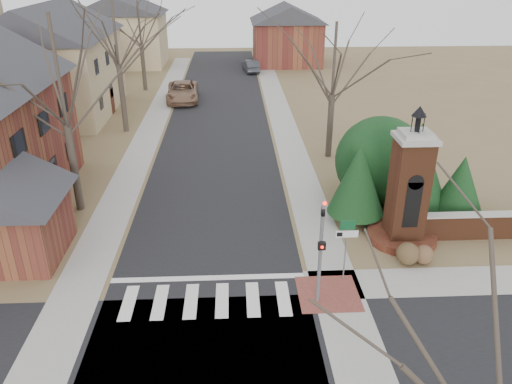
{
  "coord_description": "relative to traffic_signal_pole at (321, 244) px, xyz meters",
  "views": [
    {
      "loc": [
        1.16,
        -14.97,
        12.12
      ],
      "look_at": [
        2.18,
        6.0,
        2.17
      ],
      "focal_mm": 35.0,
      "sensor_mm": 36.0,
      "label": 1
    }
  ],
  "objects": [
    {
      "name": "sidewalk_left",
      "position": [
        -9.5,
        21.43,
        -2.58
      ],
      "size": [
        2.0,
        60.0,
        0.02
      ],
      "primitive_type": "cube",
      "color": "gray",
      "rests_on": "ground"
    },
    {
      "name": "crosswalk_zone",
      "position": [
        -4.3,
        0.23,
        -2.58
      ],
      "size": [
        8.0,
        2.2,
        0.02
      ],
      "primitive_type": "cube",
      "color": "silver",
      "rests_on": "ground"
    },
    {
      "name": "brick_gate_monument",
      "position": [
        4.7,
        4.42,
        -0.42
      ],
      "size": [
        3.2,
        3.2,
        6.47
      ],
      "color": "brown",
      "rests_on": "ground"
    },
    {
      "name": "pickup_truck",
      "position": [
        -7.7,
        30.14,
        -1.74
      ],
      "size": [
        3.13,
        6.22,
        1.69
      ],
      "primitive_type": "imported",
      "rotation": [
        0.0,
        0.0,
        0.05
      ],
      "color": "#856048",
      "rests_on": "ground"
    },
    {
      "name": "sidewalk_right_main",
      "position": [
        0.9,
        21.43,
        -2.58
      ],
      "size": [
        2.0,
        60.0,
        0.02
      ],
      "primitive_type": "cube",
      "color": "gray",
      "rests_on": "ground"
    },
    {
      "name": "bare_tree_2",
      "position": [
        -11.8,
        34.43,
        4.44
      ],
      "size": [
        7.35,
        7.35,
        10.19
      ],
      "color": "#473D33",
      "rests_on": "ground"
    },
    {
      "name": "house_distant_left",
      "position": [
        -16.31,
        47.42,
        1.66
      ],
      "size": [
        10.8,
        8.8,
        8.53
      ],
      "color": "tan",
      "rests_on": "ground"
    },
    {
      "name": "brick_garden_wall",
      "position": [
        9.2,
        4.43,
        -1.93
      ],
      "size": [
        7.5,
        0.5,
        1.3
      ],
      "color": "brown",
      "rests_on": "ground"
    },
    {
      "name": "distant_car",
      "position": [
        -0.9,
        42.58,
        -1.89
      ],
      "size": [
        2.01,
        4.37,
        1.39
      ],
      "primitive_type": "imported",
      "rotation": [
        0.0,
        0.0,
        3.27
      ],
      "color": "#36393E",
      "rests_on": "ground"
    },
    {
      "name": "curb_apron",
      "position": [
        0.5,
        0.43,
        -2.57
      ],
      "size": [
        2.4,
        2.4,
        0.02
      ],
      "primitive_type": "cube",
      "color": "brown",
      "rests_on": "ground"
    },
    {
      "name": "house_stucco_left",
      "position": [
        -17.8,
        26.42,
        2.01
      ],
      "size": [
        9.8,
        12.8,
        9.28
      ],
      "color": "tan",
      "rests_on": "ground"
    },
    {
      "name": "evergreen_mid",
      "position": [
        6.2,
        7.63,
        0.01
      ],
      "size": [
        3.4,
        3.4,
        4.7
      ],
      "color": "#473D33",
      "rests_on": "ground"
    },
    {
      "name": "cross_street",
      "position": [
        -4.3,
        -3.57,
        -2.58
      ],
      "size": [
        120.0,
        8.0,
        0.01
      ],
      "primitive_type": "cube",
      "color": "black",
      "rests_on": "ground"
    },
    {
      "name": "evergreen_far",
      "position": [
        8.2,
        6.63,
        -0.69
      ],
      "size": [
        2.4,
        2.4,
        3.3
      ],
      "color": "#473D33",
      "rests_on": "ground"
    },
    {
      "name": "bare_tree_1",
      "position": [
        -11.3,
        21.43,
        5.44
      ],
      "size": [
        8.4,
        8.4,
        11.64
      ],
      "color": "#473D33",
      "rests_on": "ground"
    },
    {
      "name": "main_street",
      "position": [
        -4.3,
        21.43,
        -2.58
      ],
      "size": [
        8.0,
        70.0,
        0.01
      ],
      "primitive_type": "cube",
      "color": "black",
      "rests_on": "ground"
    },
    {
      "name": "sign_post",
      "position": [
        1.29,
        1.41,
        -0.64
      ],
      "size": [
        0.9,
        0.07,
        2.75
      ],
      "color": "slate",
      "rests_on": "ground"
    },
    {
      "name": "stop_bar",
      "position": [
        -4.3,
        1.73,
        -2.58
      ],
      "size": [
        8.0,
        0.35,
        0.02
      ],
      "primitive_type": "cube",
      "color": "silver",
      "rests_on": "ground"
    },
    {
      "name": "dry_shrub_left",
      "position": [
        4.3,
        2.43,
        -2.09
      ],
      "size": [
        0.99,
        0.99,
        0.99
      ],
      "primitive_type": "sphere",
      "color": "brown",
      "rests_on": "ground"
    },
    {
      "name": "evergreen_mass",
      "position": [
        4.7,
        8.93,
        -0.19
      ],
      "size": [
        4.8,
        4.8,
        4.8
      ],
      "primitive_type": "sphere",
      "color": "#113319",
      "rests_on": "ground"
    },
    {
      "name": "evergreen_near",
      "position": [
        2.9,
        6.43,
        -0.29
      ],
      "size": [
        2.8,
        2.8,
        4.1
      ],
      "color": "#473D33",
      "rests_on": "ground"
    },
    {
      "name": "house_distant_right",
      "position": [
        3.69,
        47.42,
        1.06
      ],
      "size": [
        8.8,
        8.8,
        7.3
      ],
      "color": "brown",
      "rests_on": "ground"
    },
    {
      "name": "bare_tree_3",
      "position": [
        3.2,
        15.43,
        4.1
      ],
      "size": [
        7.0,
        7.0,
        9.7
      ],
      "color": "#473D33",
      "rests_on": "ground"
    },
    {
      "name": "dry_shrub_right",
      "position": [
        5.0,
        2.43,
        -2.16
      ],
      "size": [
        0.86,
        0.86,
        0.86
      ],
      "primitive_type": "sphere",
      "color": "brown",
      "rests_on": "ground"
    },
    {
      "name": "bare_tree_0",
      "position": [
        -11.3,
        8.43,
        5.11
      ],
      "size": [
        8.05,
        8.05,
        11.15
      ],
      "color": "#473D33",
      "rests_on": "ground"
    },
    {
      "name": "garage_left",
      "position": [
        -12.82,
        3.92,
        -0.35
      ],
      "size": [
        4.8,
        4.8,
        4.29
      ],
      "color": "brown",
      "rests_on": "ground"
    },
    {
      "name": "traffic_signal_pole",
      "position": [
        0.0,
        0.0,
        0.0
      ],
      "size": [
        0.28,
        0.41,
        4.5
      ],
      "color": "slate",
      "rests_on": "ground"
    },
    {
      "name": "ground",
      "position": [
        -4.3,
        -0.57,
        -2.59
      ],
      "size": [
        120.0,
        120.0,
        0.0
      ],
      "primitive_type": "plane",
      "color": "brown",
      "rests_on": "ground"
    }
  ]
}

